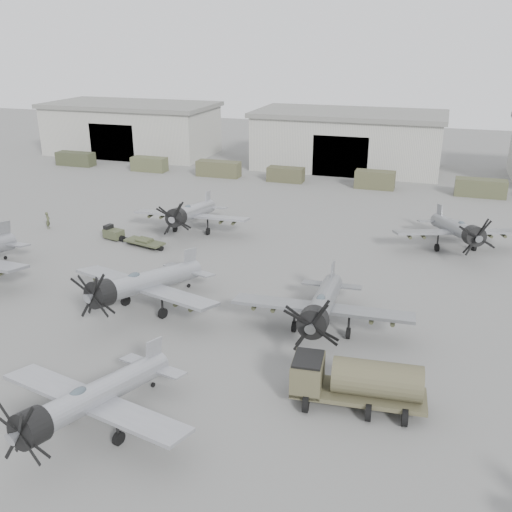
{
  "coord_description": "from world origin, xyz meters",
  "views": [
    {
      "loc": [
        13.98,
        -27.38,
        19.57
      ],
      "look_at": [
        0.35,
        14.44,
        2.5
      ],
      "focal_mm": 40.0,
      "sensor_mm": 36.0,
      "label": 1
    }
  ],
  "objects_px": {
    "aircraft_near_1": "(88,400)",
    "aircraft_far_1": "(458,230)",
    "tug_trailer": "(125,237)",
    "aircraft_far_0": "(190,213)",
    "aircraft_mid_1": "(141,284)",
    "ground_crew": "(48,220)",
    "fuel_tanker": "(357,380)",
    "aircraft_mid_2": "(322,306)"
  },
  "relations": [
    {
      "from": "aircraft_near_1",
      "to": "aircraft_far_1",
      "type": "distance_m",
      "value": 39.03
    },
    {
      "from": "tug_trailer",
      "to": "aircraft_far_0",
      "type": "bearing_deg",
      "value": 54.56
    },
    {
      "from": "aircraft_mid_1",
      "to": "ground_crew",
      "type": "relative_size",
      "value": 6.89
    },
    {
      "from": "fuel_tanker",
      "to": "aircraft_mid_1",
      "type": "bearing_deg",
      "value": 153.77
    },
    {
      "from": "tug_trailer",
      "to": "fuel_tanker",
      "type": "bearing_deg",
      "value": -23.41
    },
    {
      "from": "tug_trailer",
      "to": "aircraft_mid_1",
      "type": "bearing_deg",
      "value": -41.49
    },
    {
      "from": "aircraft_far_1",
      "to": "aircraft_far_0",
      "type": "bearing_deg",
      "value": 166.62
    },
    {
      "from": "aircraft_mid_1",
      "to": "aircraft_mid_2",
      "type": "xyz_separation_m",
      "value": [
        13.56,
        0.62,
        -0.03
      ]
    },
    {
      "from": "aircraft_far_0",
      "to": "tug_trailer",
      "type": "height_order",
      "value": "aircraft_far_0"
    },
    {
      "from": "aircraft_mid_1",
      "to": "aircraft_far_1",
      "type": "bearing_deg",
      "value": 58.53
    },
    {
      "from": "aircraft_mid_1",
      "to": "fuel_tanker",
      "type": "xyz_separation_m",
      "value": [
        17.12,
        -6.67,
        -0.67
      ]
    },
    {
      "from": "aircraft_mid_1",
      "to": "aircraft_far_0",
      "type": "height_order",
      "value": "aircraft_mid_1"
    },
    {
      "from": "aircraft_far_0",
      "to": "fuel_tanker",
      "type": "xyz_separation_m",
      "value": [
        21.17,
        -24.6,
        -0.58
      ]
    },
    {
      "from": "aircraft_near_1",
      "to": "ground_crew",
      "type": "xyz_separation_m",
      "value": [
        -23.72,
        28.13,
        -1.2
      ]
    },
    {
      "from": "tug_trailer",
      "to": "ground_crew",
      "type": "height_order",
      "value": "ground_crew"
    },
    {
      "from": "aircraft_far_0",
      "to": "fuel_tanker",
      "type": "height_order",
      "value": "aircraft_far_0"
    },
    {
      "from": "aircraft_near_1",
      "to": "tug_trailer",
      "type": "distance_m",
      "value": 30.21
    },
    {
      "from": "fuel_tanker",
      "to": "ground_crew",
      "type": "relative_size",
      "value": 4.12
    },
    {
      "from": "aircraft_far_0",
      "to": "ground_crew",
      "type": "height_order",
      "value": "aircraft_far_0"
    },
    {
      "from": "aircraft_far_0",
      "to": "aircraft_far_1",
      "type": "height_order",
      "value": "aircraft_far_0"
    },
    {
      "from": "aircraft_near_1",
      "to": "tug_trailer",
      "type": "bearing_deg",
      "value": 128.94
    },
    {
      "from": "aircraft_far_1",
      "to": "tug_trailer",
      "type": "xyz_separation_m",
      "value": [
        -31.85,
        -7.61,
        -1.65
      ]
    },
    {
      "from": "aircraft_near_1",
      "to": "aircraft_far_1",
      "type": "height_order",
      "value": "aircraft_far_1"
    },
    {
      "from": "aircraft_mid_1",
      "to": "aircraft_mid_2",
      "type": "bearing_deg",
      "value": 18.17
    },
    {
      "from": "aircraft_mid_1",
      "to": "fuel_tanker",
      "type": "distance_m",
      "value": 18.39
    },
    {
      "from": "aircraft_mid_2",
      "to": "aircraft_near_1",
      "type": "bearing_deg",
      "value": -126.49
    },
    {
      "from": "aircraft_far_1",
      "to": "ground_crew",
      "type": "relative_size",
      "value": 6.45
    },
    {
      "from": "fuel_tanker",
      "to": "tug_trailer",
      "type": "height_order",
      "value": "fuel_tanker"
    },
    {
      "from": "aircraft_mid_1",
      "to": "tug_trailer",
      "type": "distance_m",
      "value": 16.42
    },
    {
      "from": "aircraft_near_1",
      "to": "aircraft_far_0",
      "type": "distance_m",
      "value": 32.51
    },
    {
      "from": "aircraft_mid_2",
      "to": "aircraft_far_0",
      "type": "xyz_separation_m",
      "value": [
        -17.61,
        17.3,
        -0.06
      ]
    },
    {
      "from": "aircraft_far_0",
      "to": "aircraft_mid_1",
      "type": "bearing_deg",
      "value": -80.18
    },
    {
      "from": "aircraft_near_1",
      "to": "ground_crew",
      "type": "distance_m",
      "value": 36.82
    },
    {
      "from": "aircraft_far_0",
      "to": "ground_crew",
      "type": "bearing_deg",
      "value": -170.82
    },
    {
      "from": "aircraft_far_1",
      "to": "fuel_tanker",
      "type": "relative_size",
      "value": 1.56
    },
    {
      "from": "aircraft_mid_2",
      "to": "aircraft_far_1",
      "type": "distance_m",
      "value": 22.31
    },
    {
      "from": "aircraft_near_1",
      "to": "aircraft_mid_1",
      "type": "height_order",
      "value": "aircraft_mid_1"
    },
    {
      "from": "aircraft_near_1",
      "to": "ground_crew",
      "type": "bearing_deg",
      "value": 142.21
    },
    {
      "from": "aircraft_mid_1",
      "to": "aircraft_far_1",
      "type": "xyz_separation_m",
      "value": [
        22.57,
        21.04,
        -0.13
      ]
    },
    {
      "from": "tug_trailer",
      "to": "ground_crew",
      "type": "distance_m",
      "value": 10.17
    },
    {
      "from": "aircraft_far_0",
      "to": "tug_trailer",
      "type": "relative_size",
      "value": 1.66
    },
    {
      "from": "aircraft_near_1",
      "to": "aircraft_mid_2",
      "type": "relative_size",
      "value": 0.93
    }
  ]
}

